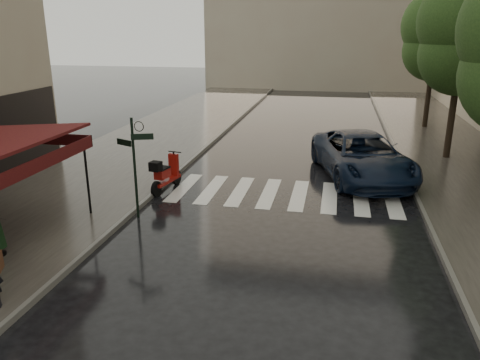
% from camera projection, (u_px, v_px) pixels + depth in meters
% --- Properties ---
extents(ground, '(120.00, 120.00, 0.00)m').
position_uv_depth(ground, '(135.00, 267.00, 11.41)').
color(ground, black).
rests_on(ground, ground).
extents(sidewalk_near, '(6.00, 60.00, 0.12)m').
position_uv_depth(sidewalk_near, '(149.00, 144.00, 23.44)').
color(sidewalk_near, '#38332D').
rests_on(sidewalk_near, ground).
extents(sidewalk_far, '(5.50, 60.00, 0.12)m').
position_uv_depth(sidewalk_far, '(464.00, 159.00, 20.61)').
color(sidewalk_far, '#38332D').
rests_on(sidewalk_far, ground).
extents(curb_near, '(0.12, 60.00, 0.16)m').
position_uv_depth(curb_near, '(208.00, 146.00, 22.85)').
color(curb_near, '#595651').
rests_on(curb_near, ground).
extents(curb_far, '(0.12, 60.00, 0.16)m').
position_uv_depth(curb_far, '(398.00, 156.00, 21.14)').
color(curb_far, '#595651').
rests_on(curb_far, ground).
extents(crosswalk, '(7.85, 3.20, 0.01)m').
position_uv_depth(crosswalk, '(284.00, 194.00, 16.43)').
color(crosswalk, silver).
rests_on(crosswalk, ground).
extents(signpost, '(1.17, 0.29, 3.10)m').
position_uv_depth(signpost, '(134.00, 160.00, 13.87)').
color(signpost, black).
rests_on(signpost, ground).
extents(tree_mid, '(3.80, 3.80, 8.34)m').
position_uv_depth(tree_mid, '(464.00, 27.00, 19.05)').
color(tree_mid, black).
rests_on(tree_mid, sidewalk_far).
extents(tree_far, '(3.80, 3.80, 8.16)m').
position_uv_depth(tree_far, '(436.00, 30.00, 25.58)').
color(tree_far, black).
rests_on(tree_far, sidewalk_far).
extents(scooter, '(0.71, 1.95, 1.29)m').
position_uv_depth(scooter, '(165.00, 175.00, 16.60)').
color(scooter, black).
rests_on(scooter, ground).
extents(parked_car, '(4.38, 6.73, 1.72)m').
position_uv_depth(parked_car, '(362.00, 156.00, 18.06)').
color(parked_car, black).
rests_on(parked_car, ground).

